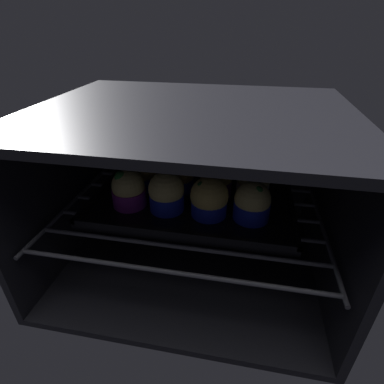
{
  "coord_description": "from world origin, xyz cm",
  "views": [
    {
      "loc": [
        10.24,
        -31.04,
        49.51
      ],
      "look_at": [
        0.0,
        22.87,
        17.39
      ],
      "focal_mm": 27.74,
      "sensor_mm": 36.0,
      "label": 1
    }
  ],
  "objects": [
    {
      "name": "oven_rack",
      "position": [
        0.0,
        22.0,
        13.6
      ],
      "size": [
        54.8,
        42.0,
        0.8
      ],
      "color": "#51515B",
      "rests_on": "oven_cavity"
    },
    {
      "name": "muffin_row1_col3",
      "position": [
        12.74,
        27.5,
        18.8
      ],
      "size": [
        7.19,
        7.19,
        8.59
      ],
      "color": "silver",
      "rests_on": "baking_tray"
    },
    {
      "name": "muffin_row0_col1",
      "position": [
        -4.48,
        18.78,
        18.98
      ],
      "size": [
        7.28,
        7.28,
        8.36
      ],
      "color": "#1928B7",
      "rests_on": "baking_tray"
    },
    {
      "name": "muffin_row1_col2",
      "position": [
        4.68,
        26.99,
        18.86
      ],
      "size": [
        7.24,
        7.24,
        8.14
      ],
      "color": "#7A238C",
      "rests_on": "baking_tray"
    },
    {
      "name": "muffin_row0_col3",
      "position": [
        12.68,
        18.73,
        18.73
      ],
      "size": [
        7.12,
        7.12,
        7.86
      ],
      "color": "#1928B7",
      "rests_on": "baking_tray"
    },
    {
      "name": "muffin_row1_col0",
      "position": [
        -12.51,
        26.81,
        18.98
      ],
      "size": [
        7.56,
        7.56,
        8.34
      ],
      "color": "#1928B7",
      "rests_on": "baking_tray"
    },
    {
      "name": "oven_cavity",
      "position": [
        0.0,
        26.25,
        17.0
      ],
      "size": [
        59.0,
        47.0,
        37.0
      ],
      "color": "black",
      "rests_on": "ground"
    },
    {
      "name": "muffin_row0_col0",
      "position": [
        -12.71,
        18.93,
        18.85
      ],
      "size": [
        7.12,
        7.12,
        8.15
      ],
      "color": "#7A238C",
      "rests_on": "baking_tray"
    },
    {
      "name": "baking_tray",
      "position": [
        0.0,
        22.87,
        14.68
      ],
      "size": [
        42.86,
        25.7,
        2.2
      ],
      "color": "black",
      "rests_on": "oven_rack"
    },
    {
      "name": "muffin_row0_col2",
      "position": [
        4.29,
        18.47,
        18.87
      ],
      "size": [
        7.57,
        7.57,
        8.2
      ],
      "color": "#1928B7",
      "rests_on": "baking_tray"
    },
    {
      "name": "muffin_row1_col1",
      "position": [
        -4.1,
        27.38,
        18.95
      ],
      "size": [
        7.77,
        7.77,
        8.39
      ],
      "color": "#1928B7",
      "rests_on": "baking_tray"
    }
  ]
}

